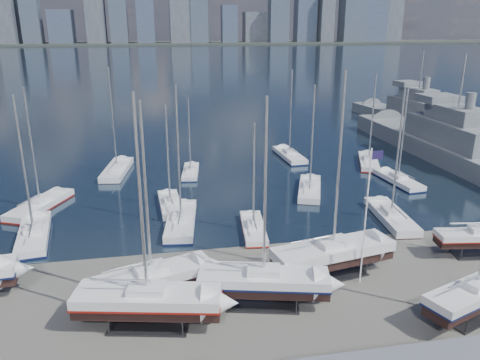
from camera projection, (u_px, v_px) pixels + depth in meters
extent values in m
plane|color=#605E59|center=(309.00, 297.00, 38.18)|extent=(1400.00, 1400.00, 0.00)
cube|color=#19243A|center=(167.00, 58.00, 327.72)|extent=(1400.00, 600.00, 0.40)
cube|color=#2D332D|center=(159.00, 44.00, 570.12)|extent=(1400.00, 80.00, 2.20)
cube|color=#595E66|center=(6.00, 5.00, 526.89)|extent=(22.49, 24.47, 83.83)
cube|color=#3D4756|center=(31.00, 18.00, 529.18)|extent=(19.55, 21.83, 55.97)
cube|color=#475166|center=(62.00, 27.00, 543.33)|extent=(26.03, 30.49, 37.14)
cube|color=#595E66|center=(94.00, 3.00, 531.56)|extent=(21.60, 16.58, 87.63)
cube|color=#3D4756|center=(118.00, 13.00, 540.47)|extent=(19.42, 28.42, 67.60)
cube|color=#475166|center=(145.00, 19.00, 550.86)|extent=(20.24, 23.80, 54.09)
cube|color=#595E66|center=(180.00, 19.00, 554.92)|extent=(24.62, 19.72, 54.00)
cube|color=#3D4756|center=(199.00, 18.00, 556.75)|extent=(20.75, 17.93, 55.97)
cube|color=#475166|center=(229.00, 24.00, 563.54)|extent=(18.36, 16.25, 43.03)
cube|color=#595E66|center=(255.00, 27.00, 588.62)|extent=(28.49, 22.03, 35.69)
cube|color=#3D4756|center=(278.00, 21.00, 574.35)|extent=(23.34, 17.87, 49.11)
cube|color=#475166|center=(306.00, 10.00, 590.84)|extent=(25.35, 19.79, 75.95)
cube|color=#595E66|center=(325.00, 18.00, 591.68)|extent=(17.00, 27.45, 57.67)
cube|color=#475166|center=(373.00, 12.00, 609.84)|extent=(30.82, 28.37, 74.41)
cube|color=#595E66|center=(393.00, 10.00, 616.26)|extent=(21.74, 17.03, 77.48)
cube|color=#2D2D33|center=(149.00, 325.00, 34.43)|extent=(6.24, 3.82, 0.16)
cube|color=black|center=(148.00, 307.00, 33.95)|extent=(10.85, 4.67, 0.84)
cube|color=silver|center=(147.00, 297.00, 33.69)|extent=(10.95, 5.10, 0.84)
cube|color=maroon|center=(148.00, 301.00, 33.81)|extent=(11.06, 5.16, 0.17)
cube|color=silver|center=(147.00, 288.00, 33.48)|extent=(2.95, 2.29, 0.50)
cylinder|color=#B2B2B7|center=(140.00, 199.00, 31.33)|extent=(0.22, 0.22, 14.26)
cube|color=#2D2D33|center=(153.00, 301.00, 37.43)|extent=(5.96, 4.11, 0.16)
cube|color=black|center=(152.00, 284.00, 36.96)|extent=(10.13, 5.41, 0.79)
cube|color=silver|center=(151.00, 275.00, 36.71)|extent=(10.27, 5.80, 0.79)
cube|color=silver|center=(151.00, 268.00, 36.51)|extent=(2.88, 2.37, 0.50)
cylinder|color=#B2B2B7|center=(146.00, 191.00, 34.50)|extent=(0.22, 0.22, 13.37)
cube|color=#2D2D33|center=(263.00, 304.00, 37.05)|extent=(6.02, 3.81, 0.16)
cube|color=black|center=(263.00, 287.00, 36.57)|extent=(10.41, 4.75, 0.81)
cube|color=silver|center=(264.00, 278.00, 36.32)|extent=(10.51, 5.17, 0.81)
cube|color=#0D1642|center=(264.00, 282.00, 36.44)|extent=(10.62, 5.22, 0.16)
cube|color=silver|center=(264.00, 270.00, 36.12)|extent=(2.86, 2.26, 0.50)
cylinder|color=#B2B2B7|center=(265.00, 190.00, 34.06)|extent=(0.22, 0.22, 13.67)
cube|color=#2D2D33|center=(332.00, 274.00, 41.50)|extent=(6.46, 3.87, 0.16)
cube|color=black|center=(333.00, 258.00, 41.01)|extent=(11.28, 4.66, 0.88)
cube|color=silver|center=(333.00, 249.00, 40.74)|extent=(11.37, 5.11, 0.88)
cube|color=silver|center=(334.00, 242.00, 40.52)|extent=(3.05, 2.33, 0.50)
cylinder|color=#B2B2B7|center=(339.00, 163.00, 38.28)|extent=(0.22, 0.22, 14.83)
cube|color=#2D2D33|center=(472.00, 316.00, 35.52)|extent=(5.60, 3.96, 0.16)
cube|color=black|center=(475.00, 299.00, 35.05)|extent=(9.47, 5.27, 0.74)
cube|color=silver|center=(477.00, 290.00, 34.82)|extent=(9.61, 5.64, 0.74)
cube|color=#0D1642|center=(476.00, 294.00, 34.93)|extent=(9.70, 5.70, 0.15)
cube|color=silver|center=(478.00, 283.00, 34.63)|extent=(2.72, 2.26, 0.50)
cube|color=#2D2D33|center=(476.00, 255.00, 45.03)|extent=(4.68, 2.63, 0.16)
cube|color=black|center=(479.00, 241.00, 44.58)|extent=(8.27, 3.02, 0.65)
cube|color=silver|center=(480.00, 235.00, 44.37)|extent=(8.32, 3.36, 0.65)
cube|color=maroon|center=(479.00, 238.00, 44.47)|extent=(8.40, 3.39, 0.13)
cube|color=black|center=(35.00, 241.00, 48.74)|extent=(3.87, 10.57, 0.83)
cube|color=silver|center=(34.00, 234.00, 48.48)|extent=(4.30, 10.63, 0.83)
cube|color=#0D1642|center=(34.00, 237.00, 48.60)|extent=(4.34, 10.74, 0.17)
cube|color=silver|center=(33.00, 228.00, 48.28)|extent=(2.08, 2.80, 0.50)
cylinder|color=#B2B2B7|center=(24.00, 165.00, 46.17)|extent=(0.22, 0.22, 13.94)
cube|color=black|center=(41.00, 211.00, 56.70)|extent=(6.34, 10.25, 0.81)
cube|color=silver|center=(40.00, 204.00, 56.45)|extent=(6.73, 10.42, 0.81)
cube|color=maroon|center=(41.00, 207.00, 56.56)|extent=(6.80, 10.53, 0.16)
cube|color=silver|center=(39.00, 199.00, 56.24)|extent=(2.59, 3.01, 0.50)
cylinder|color=#B2B2B7|center=(32.00, 146.00, 54.18)|extent=(0.22, 0.22, 13.70)
cube|color=black|center=(118.00, 175.00, 70.48)|extent=(4.13, 11.07, 0.86)
cube|color=silver|center=(117.00, 169.00, 70.21)|extent=(4.58, 11.14, 0.86)
cube|color=silver|center=(117.00, 165.00, 69.99)|extent=(2.19, 2.94, 0.50)
cylinder|color=#B2B2B7|center=(113.00, 118.00, 67.79)|extent=(0.22, 0.22, 14.59)
cube|color=black|center=(181.00, 227.00, 52.05)|extent=(3.89, 10.92, 0.85)
cube|color=silver|center=(181.00, 220.00, 51.78)|extent=(4.34, 10.98, 0.85)
cube|color=#0D1642|center=(181.00, 224.00, 51.90)|extent=(4.38, 11.09, 0.17)
cube|color=silver|center=(181.00, 215.00, 51.57)|extent=(2.12, 2.88, 0.50)
cylinder|color=#B2B2B7|center=(178.00, 154.00, 49.39)|extent=(0.22, 0.22, 14.42)
cube|color=black|center=(171.00, 209.00, 56.97)|extent=(2.51, 8.82, 0.70)
cube|color=silver|center=(170.00, 204.00, 56.76)|extent=(2.87, 8.84, 0.70)
cube|color=silver|center=(170.00, 199.00, 56.57)|extent=(1.57, 2.25, 0.50)
cylinder|color=#B2B2B7|center=(168.00, 154.00, 54.80)|extent=(0.22, 0.22, 11.79)
cube|color=black|center=(191.00, 176.00, 69.81)|extent=(2.93, 8.06, 0.63)
cube|color=silver|center=(191.00, 172.00, 69.61)|extent=(3.26, 8.11, 0.63)
cube|color=#0D1642|center=(191.00, 173.00, 69.70)|extent=(3.29, 8.19, 0.13)
cube|color=silver|center=(191.00, 168.00, 69.43)|extent=(1.58, 2.13, 0.50)
cylinder|color=#B2B2B7|center=(189.00, 135.00, 67.85)|extent=(0.22, 0.22, 10.64)
cube|color=black|center=(253.00, 233.00, 50.36)|extent=(2.85, 8.38, 0.66)
cube|color=silver|center=(253.00, 228.00, 50.16)|extent=(3.19, 8.42, 0.66)
cube|color=maroon|center=(253.00, 230.00, 50.25)|extent=(3.23, 8.51, 0.13)
cube|color=silver|center=(253.00, 223.00, 49.98)|extent=(1.60, 2.19, 0.50)
cylinder|color=#B2B2B7|center=(254.00, 176.00, 48.32)|extent=(0.22, 0.22, 11.09)
cube|color=black|center=(309.00, 194.00, 62.27)|extent=(5.56, 10.04, 0.79)
cube|color=silver|center=(310.00, 189.00, 62.02)|extent=(5.95, 10.18, 0.79)
cube|color=silver|center=(310.00, 184.00, 61.82)|extent=(2.39, 2.87, 0.50)
cylinder|color=#B2B2B7|center=(312.00, 137.00, 59.82)|extent=(0.22, 0.22, 13.27)
cube|color=black|center=(289.00, 160.00, 78.46)|extent=(2.91, 10.19, 0.81)
cube|color=silver|center=(289.00, 155.00, 78.21)|extent=(3.34, 10.21, 0.81)
cube|color=#0D1642|center=(289.00, 157.00, 78.33)|extent=(3.37, 10.31, 0.16)
cube|color=silver|center=(289.00, 151.00, 78.01)|extent=(1.82, 2.60, 0.50)
cylinder|color=#B2B2B7|center=(291.00, 112.00, 75.96)|extent=(0.22, 0.22, 13.61)
cube|color=black|center=(390.00, 222.00, 53.33)|extent=(3.54, 10.49, 0.82)
cube|color=silver|center=(391.00, 216.00, 53.08)|extent=(3.97, 10.54, 0.82)
cube|color=silver|center=(392.00, 210.00, 52.87)|extent=(1.99, 2.74, 0.50)
cylinder|color=#B2B2B7|center=(398.00, 153.00, 50.78)|extent=(0.22, 0.22, 13.89)
cube|color=black|center=(397.00, 185.00, 65.99)|extent=(2.99, 9.43, 0.74)
cube|color=silver|center=(398.00, 180.00, 65.76)|extent=(3.38, 9.46, 0.74)
cube|color=#0D1642|center=(398.00, 182.00, 65.87)|extent=(3.41, 9.55, 0.15)
cube|color=silver|center=(399.00, 175.00, 65.57)|extent=(1.75, 2.44, 0.50)
cylinder|color=#B2B2B7|center=(403.00, 133.00, 63.69)|extent=(0.22, 0.22, 12.52)
cube|color=black|center=(368.00, 166.00, 74.79)|extent=(5.75, 10.01, 0.79)
cube|color=silver|center=(368.00, 161.00, 74.55)|extent=(6.14, 10.16, 0.79)
cube|color=maroon|center=(368.00, 164.00, 74.66)|extent=(6.20, 10.26, 0.16)
cube|color=silver|center=(369.00, 157.00, 74.35)|extent=(2.43, 2.89, 0.50)
cylinder|color=#B2B2B7|center=(372.00, 118.00, 72.35)|extent=(0.22, 0.22, 13.27)
cube|color=slate|center=(451.00, 157.00, 76.75)|extent=(9.02, 53.60, 4.82)
cube|color=slate|center=(455.00, 132.00, 75.44)|extent=(7.01, 18.79, 3.60)
cube|color=slate|center=(457.00, 114.00, 74.50)|extent=(5.23, 10.75, 2.40)
cube|color=slate|center=(439.00, 98.00, 78.96)|extent=(6.04, 5.40, 1.20)
cylinder|color=#B2B2B7|center=(462.00, 81.00, 72.87)|extent=(0.30, 0.30, 8.00)
cube|color=slate|center=(415.00, 124.00, 103.13)|extent=(11.78, 42.97, 3.82)
cube|color=slate|center=(417.00, 108.00, 101.97)|extent=(7.16, 15.40, 3.60)
cube|color=slate|center=(419.00, 94.00, 101.03)|extent=(5.05, 8.92, 2.40)
cube|color=slate|center=(407.00, 84.00, 104.35)|extent=(5.23, 4.78, 1.20)
cylinder|color=#B2B2B7|center=(422.00, 69.00, 99.41)|extent=(0.30, 0.30, 8.00)
cylinder|color=white|center=(365.00, 218.00, 38.48)|extent=(0.12, 0.12, 11.94)
cube|color=#1C1440|center=(377.00, 155.00, 36.89)|extent=(0.99, 0.05, 0.70)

